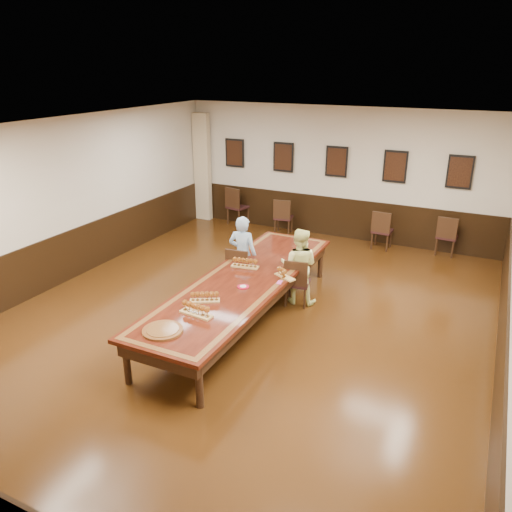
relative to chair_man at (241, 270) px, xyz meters
The scene contains 23 objects.
floor 1.17m from the chair_man, 60.35° to the right, with size 8.00×10.00×0.02m, color black.
ceiling 2.94m from the chair_man, 60.35° to the right, with size 8.00×10.00×0.02m, color white.
wall_back 4.27m from the chair_man, 82.60° to the left, with size 8.00×0.02×3.20m, color beige.
wall_left 3.78m from the chair_man, 165.03° to the right, with size 0.02×10.00×3.20m, color beige.
chair_man is the anchor object (origin of this frame).
chair_woman 1.13m from the chair_man, ahead, with size 0.42×0.46×0.90m, color black, non-canonical shape.
spare_chair_a 4.42m from the chair_man, 118.75° to the left, with size 0.48×0.53×1.03m, color black, non-canonical shape.
spare_chair_b 3.70m from the chair_man, 100.55° to the left, with size 0.44×0.48×0.93m, color black, non-canonical shape.
spare_chair_c 4.09m from the chair_man, 63.18° to the left, with size 0.44×0.48×0.94m, color black, non-canonical shape.
spare_chair_d 5.09m from the chair_man, 49.99° to the left, with size 0.44×0.48×0.93m, color black, non-canonical shape.
person_man 0.30m from the chair_man, 95.83° to the left, with size 0.55×0.36×1.51m, color #4D8BC1.
person_woman 1.15m from the chair_man, ahead, with size 0.70×0.55×1.41m, color #F2F599.
pink_phone 1.40m from the chair_man, 34.46° to the right, with size 0.07×0.15×0.01m, color #CD4499.
curtain 5.14m from the chair_man, 129.62° to the left, with size 0.45×0.18×2.90m, color tan.
wainscoting 1.07m from the chair_man, 60.35° to the right, with size 8.00×10.00×1.00m.
conference_table 1.08m from the chair_man, 60.35° to the right, with size 1.40×5.00×0.76m.
posters 4.29m from the chair_man, 82.47° to the left, with size 6.14×0.04×0.74m.
flight_a 0.65m from the chair_man, 54.27° to the right, with size 0.50×0.22×0.18m.
flight_b 1.27m from the chair_man, 26.39° to the right, with size 0.42×0.29×0.15m.
flight_c 1.99m from the chair_man, 78.45° to the right, with size 0.46×0.34×0.17m.
flight_d 2.42m from the chair_man, 77.80° to the right, with size 0.53×0.21×0.19m.
red_plate_grp 1.41m from the chair_man, 60.70° to the right, with size 0.19×0.19×0.02m.
carved_platter 2.98m from the chair_man, 83.09° to the right, with size 0.58×0.58×0.04m.
Camera 1 is at (3.54, -6.75, 4.14)m, focal length 35.00 mm.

